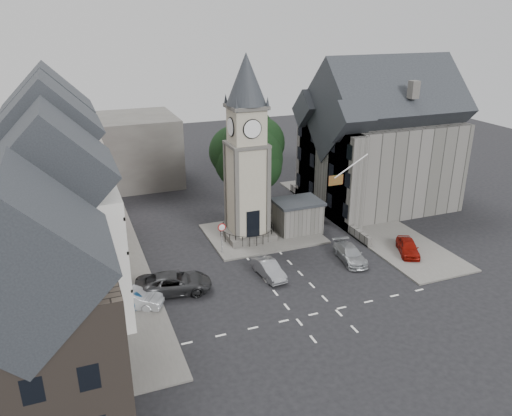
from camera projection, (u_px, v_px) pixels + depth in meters
name	position (u px, v px, depth m)	size (l,w,h in m)	color
ground	(283.00, 277.00, 38.78)	(120.00, 120.00, 0.00)	black
pavement_west	(109.00, 269.00, 39.74)	(6.00, 30.00, 0.14)	#595651
pavement_east	(360.00, 218.00, 49.75)	(6.00, 26.00, 0.14)	#595651
central_island	(262.00, 234.00, 46.20)	(10.00, 8.00, 0.16)	#595651
road_markings	(316.00, 314.00, 34.00)	(20.00, 8.00, 0.01)	silver
clock_tower	(247.00, 151.00, 42.76)	(4.86, 4.86, 16.25)	#4C4944
stone_shelter	(297.00, 216.00, 46.35)	(4.30, 3.30, 3.08)	#55544E
town_tree	(248.00, 148.00, 48.20)	(7.20, 7.20, 10.80)	black
warning_sign_post	(222.00, 232.00, 41.68)	(0.70, 0.19, 2.85)	black
terrace_pink	(55.00, 162.00, 45.04)	(8.10, 7.60, 12.80)	tan
terrace_cream	(57.00, 189.00, 38.09)	(8.10, 7.60, 12.80)	beige
terrace_tudor	(60.00, 234.00, 31.29)	(8.10, 7.60, 12.00)	silver
building_sw_stone	(32.00, 329.00, 23.28)	(8.60, 7.60, 10.40)	#403630
backdrop_west	(90.00, 154.00, 57.58)	(20.00, 10.00, 8.00)	#4C4944
east_building	(379.00, 147.00, 51.32)	(14.40, 11.40, 12.60)	#55544E
east_boundary_wall	(326.00, 211.00, 50.40)	(0.40, 16.00, 0.90)	#55544E
flagpole	(351.00, 166.00, 42.41)	(3.68, 0.10, 2.74)	white
car_west_blue	(133.00, 299.00, 34.48)	(1.66, 4.12, 1.40)	navy
car_west_silver	(132.00, 298.00, 34.56)	(1.46, 4.18, 1.38)	#A9ADB2
car_west_grey	(174.00, 283.00, 36.37)	(2.54, 5.50, 1.53)	#2D2E30
car_island_silver	(269.00, 269.00, 38.65)	(1.33, 3.80, 1.25)	gray
car_island_east	(350.00, 254.00, 41.10)	(1.74, 4.28, 1.24)	#9DA1A5
car_east_red	(408.00, 247.00, 42.24)	(1.51, 3.76, 1.28)	maroon
pedestrian	(321.00, 213.00, 48.71)	(0.70, 0.46, 1.92)	#BBAC9B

